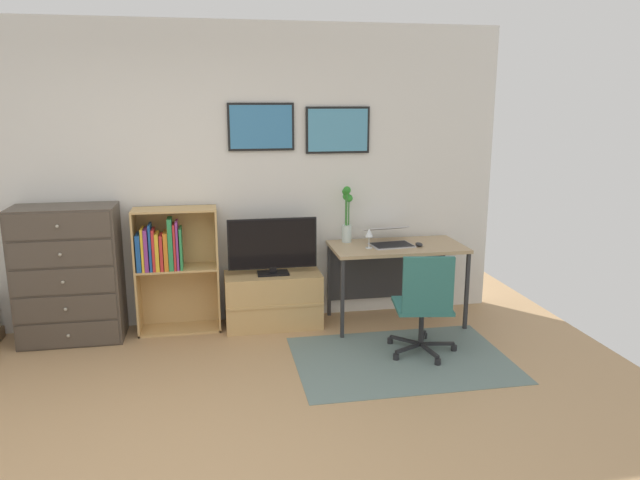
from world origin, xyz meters
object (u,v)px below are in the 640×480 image
at_px(bookshelf, 170,261).
at_px(office_chair, 424,302).
at_px(television, 273,247).
at_px(dresser, 69,275).
at_px(tv_stand, 273,300).
at_px(desk, 394,257).
at_px(bamboo_vase, 347,214).
at_px(laptop, 389,237).
at_px(computer_mouse, 419,244).
at_px(wine_glass, 369,233).

distance_m(bookshelf, office_chair, 2.23).
xyz_separation_m(television, office_chair, (1.12, -0.87, -0.29)).
bearing_deg(dresser, tv_stand, 0.50).
bearing_deg(bookshelf, television, -4.52).
bearing_deg(dresser, television, -0.24).
relative_size(tv_stand, desk, 0.72).
height_order(dresser, bamboo_vase, bamboo_vase).
bearing_deg(laptop, bamboo_vase, 151.56).
bearing_deg(office_chair, desk, 98.30).
bearing_deg(tv_stand, bookshelf, 176.89).
distance_m(television, laptop, 1.07).
relative_size(television, computer_mouse, 7.64).
xyz_separation_m(office_chair, bamboo_vase, (-0.41, 0.99, 0.55)).
relative_size(bookshelf, television, 1.40).
bearing_deg(dresser, wine_glass, -3.61).
xyz_separation_m(computer_mouse, wine_glass, (-0.47, 0.01, 0.12)).
xyz_separation_m(dresser, bookshelf, (0.83, 0.06, 0.06)).
xyz_separation_m(bookshelf, office_chair, (2.02, -0.94, -0.19)).
bearing_deg(bookshelf, office_chair, -25.09).
relative_size(laptop, bamboo_vase, 0.83).
bearing_deg(tv_stand, dresser, -179.50).
relative_size(bookshelf, desk, 0.93).
relative_size(office_chair, wine_glass, 4.78).
bearing_deg(computer_mouse, tv_stand, 171.88).
height_order(office_chair, laptop, laptop).
distance_m(tv_stand, computer_mouse, 1.42).
height_order(bookshelf, computer_mouse, bookshelf).
distance_m(dresser, bookshelf, 0.84).
bearing_deg(laptop, bookshelf, 171.23).
bearing_deg(computer_mouse, office_chair, -105.49).
relative_size(tv_stand, computer_mouse, 8.34).
xyz_separation_m(laptop, bamboo_vase, (-0.36, 0.15, 0.20)).
relative_size(bookshelf, computer_mouse, 10.71).
bearing_deg(desk, laptop, -158.78).
distance_m(dresser, computer_mouse, 3.06).
xyz_separation_m(office_chair, wine_glass, (-0.27, 0.72, 0.42)).
relative_size(bookshelf, tv_stand, 1.28).
bearing_deg(computer_mouse, bamboo_vase, 155.37).
relative_size(dresser, bookshelf, 1.05).
xyz_separation_m(tv_stand, wine_glass, (0.85, -0.18, 0.63)).
relative_size(laptop, wine_glass, 2.41).
xyz_separation_m(bookshelf, tv_stand, (0.90, -0.05, -0.40)).
distance_m(bookshelf, bamboo_vase, 1.64).
xyz_separation_m(dresser, tv_stand, (1.73, 0.02, -0.34)).
bearing_deg(bamboo_vase, television, -170.81).
relative_size(computer_mouse, wine_glass, 0.58).
bearing_deg(television, office_chair, -38.05).
xyz_separation_m(office_chair, laptop, (-0.05, 0.83, 0.35)).
distance_m(bookshelf, tv_stand, 0.99).
xyz_separation_m(television, desk, (1.13, -0.01, -0.14)).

